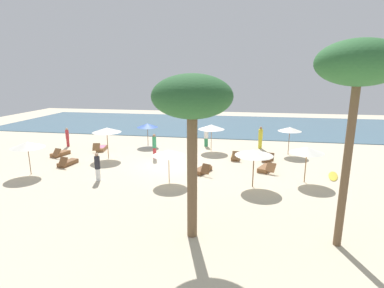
{
  "coord_description": "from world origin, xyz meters",
  "views": [
    {
      "loc": [
        5.06,
        -19.51,
        6.29
      ],
      "look_at": [
        1.34,
        1.95,
        1.1
      ],
      "focal_mm": 28.04,
      "sensor_mm": 36.0,
      "label": 1
    }
  ],
  "objects_px": {
    "lounger_3": "(266,168)",
    "person_2": "(206,137)",
    "umbrella_2": "(307,150)",
    "umbrella_3": "(211,127)",
    "lounger_2": "(67,163)",
    "umbrella_6": "(147,125)",
    "lounger_4": "(267,158)",
    "dog": "(318,153)",
    "umbrella_7": "(169,153)",
    "umbrella_5": "(290,129)",
    "umbrella_0": "(27,145)",
    "lounger_5": "(101,148)",
    "person_0": "(260,137)",
    "lounger_6": "(236,156)",
    "surfboard": "(333,176)",
    "person_3": "(97,167)",
    "palm_2": "(359,67)",
    "person_4": "(154,146)",
    "lounger_0": "(203,170)",
    "palm_1": "(192,101)",
    "umbrella_1": "(107,130)",
    "umbrella_4": "(254,153)",
    "person_1": "(67,137)",
    "lounger_1": "(60,154)"
  },
  "relations": [
    {
      "from": "umbrella_6",
      "to": "lounger_4",
      "type": "height_order",
      "value": "umbrella_6"
    },
    {
      "from": "umbrella_2",
      "to": "person_3",
      "type": "relative_size",
      "value": 1.26
    },
    {
      "from": "umbrella_2",
      "to": "person_4",
      "type": "relative_size",
      "value": 1.14
    },
    {
      "from": "umbrella_4",
      "to": "lounger_0",
      "type": "xyz_separation_m",
      "value": [
        -3.12,
        1.96,
        -1.83
      ]
    },
    {
      "from": "lounger_3",
      "to": "lounger_6",
      "type": "xyz_separation_m",
      "value": [
        -2.04,
        2.5,
        0.01
      ]
    },
    {
      "from": "person_0",
      "to": "palm_2",
      "type": "xyz_separation_m",
      "value": [
        2.16,
        -14.6,
        5.53
      ]
    },
    {
      "from": "umbrella_3",
      "to": "lounger_2",
      "type": "bearing_deg",
      "value": -149.22
    },
    {
      "from": "umbrella_2",
      "to": "umbrella_3",
      "type": "relative_size",
      "value": 0.97
    },
    {
      "from": "lounger_3",
      "to": "person_2",
      "type": "bearing_deg",
      "value": 128.1
    },
    {
      "from": "person_0",
      "to": "lounger_0",
      "type": "bearing_deg",
      "value": -118.86
    },
    {
      "from": "umbrella_2",
      "to": "lounger_4",
      "type": "bearing_deg",
      "value": 113.35
    },
    {
      "from": "umbrella_3",
      "to": "lounger_3",
      "type": "distance_m",
      "value": 6.38
    },
    {
      "from": "lounger_4",
      "to": "lounger_5",
      "type": "xyz_separation_m",
      "value": [
        -13.4,
        0.65,
        0.01
      ]
    },
    {
      "from": "lounger_5",
      "to": "person_0",
      "type": "xyz_separation_m",
      "value": [
        13.03,
        2.95,
        0.77
      ]
    },
    {
      "from": "umbrella_3",
      "to": "umbrella_7",
      "type": "distance_m",
      "value": 7.83
    },
    {
      "from": "lounger_3",
      "to": "palm_1",
      "type": "bearing_deg",
      "value": -111.24
    },
    {
      "from": "lounger_6",
      "to": "surfboard",
      "type": "xyz_separation_m",
      "value": [
        6.1,
        -2.96,
        -0.14
      ]
    },
    {
      "from": "surfboard",
      "to": "person_2",
      "type": "bearing_deg",
      "value": 143.53
    },
    {
      "from": "lounger_2",
      "to": "lounger_3",
      "type": "relative_size",
      "value": 0.96
    },
    {
      "from": "umbrella_7",
      "to": "umbrella_5",
      "type": "bearing_deg",
      "value": 44.27
    },
    {
      "from": "umbrella_4",
      "to": "lounger_4",
      "type": "height_order",
      "value": "umbrella_4"
    },
    {
      "from": "lounger_6",
      "to": "surfboard",
      "type": "distance_m",
      "value": 6.78
    },
    {
      "from": "umbrella_5",
      "to": "person_0",
      "type": "relative_size",
      "value": 1.17
    },
    {
      "from": "lounger_4",
      "to": "person_0",
      "type": "height_order",
      "value": "person_0"
    },
    {
      "from": "lounger_2",
      "to": "lounger_6",
      "type": "xyz_separation_m",
      "value": [
        11.54,
        3.61,
        0.01
      ]
    },
    {
      "from": "umbrella_7",
      "to": "person_3",
      "type": "height_order",
      "value": "umbrella_7"
    },
    {
      "from": "umbrella_6",
      "to": "lounger_0",
      "type": "bearing_deg",
      "value": -48.24
    },
    {
      "from": "dog",
      "to": "lounger_2",
      "type": "bearing_deg",
      "value": -161.68
    },
    {
      "from": "umbrella_5",
      "to": "person_3",
      "type": "relative_size",
      "value": 1.29
    },
    {
      "from": "lounger_0",
      "to": "lounger_4",
      "type": "xyz_separation_m",
      "value": [
        4.31,
        3.56,
        -0.0
      ]
    },
    {
      "from": "lounger_3",
      "to": "lounger_5",
      "type": "xyz_separation_m",
      "value": [
        -13.14,
        3.13,
        0.01
      ]
    },
    {
      "from": "umbrella_2",
      "to": "umbrella_7",
      "type": "bearing_deg",
      "value": -170.1
    },
    {
      "from": "lounger_2",
      "to": "person_2",
      "type": "height_order",
      "value": "person_2"
    },
    {
      "from": "umbrella_1",
      "to": "palm_2",
      "type": "distance_m",
      "value": 17.16
    },
    {
      "from": "umbrella_0",
      "to": "umbrella_2",
      "type": "distance_m",
      "value": 16.92
    },
    {
      "from": "umbrella_4",
      "to": "lounger_1",
      "type": "relative_size",
      "value": 1.23
    },
    {
      "from": "umbrella_5",
      "to": "palm_2",
      "type": "bearing_deg",
      "value": -89.71
    },
    {
      "from": "lounger_4",
      "to": "dog",
      "type": "xyz_separation_m",
      "value": [
        4.01,
        2.31,
        -0.01
      ]
    },
    {
      "from": "umbrella_5",
      "to": "lounger_5",
      "type": "bearing_deg",
      "value": -175.14
    },
    {
      "from": "lounger_3",
      "to": "lounger_4",
      "type": "distance_m",
      "value": 2.5
    },
    {
      "from": "palm_1",
      "to": "person_1",
      "type": "bearing_deg",
      "value": 136.22
    },
    {
      "from": "palm_2",
      "to": "dog",
      "type": "relative_size",
      "value": 11.44
    },
    {
      "from": "umbrella_2",
      "to": "person_0",
      "type": "relative_size",
      "value": 1.14
    },
    {
      "from": "umbrella_0",
      "to": "surfboard",
      "type": "xyz_separation_m",
      "value": [
        18.81,
        2.85,
        -1.9
      ]
    },
    {
      "from": "umbrella_6",
      "to": "lounger_2",
      "type": "xyz_separation_m",
      "value": [
        -3.75,
        -6.51,
        -1.64
      ]
    },
    {
      "from": "person_3",
      "to": "palm_2",
      "type": "distance_m",
      "value": 14.19
    },
    {
      "from": "lounger_3",
      "to": "surfboard",
      "type": "relative_size",
      "value": 0.9
    },
    {
      "from": "umbrella_2",
      "to": "lounger_3",
      "type": "height_order",
      "value": "umbrella_2"
    },
    {
      "from": "lounger_5",
      "to": "lounger_3",
      "type": "bearing_deg",
      "value": -13.41
    },
    {
      "from": "umbrella_5",
      "to": "person_0",
      "type": "height_order",
      "value": "umbrella_5"
    }
  ]
}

